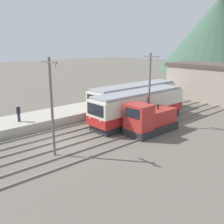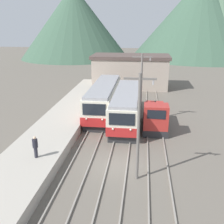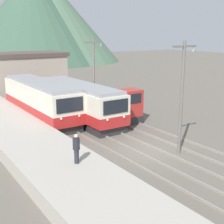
# 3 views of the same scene
# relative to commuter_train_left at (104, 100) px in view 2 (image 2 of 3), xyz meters

# --- Properties ---
(ground_plane) EXTENTS (200.00, 200.00, 0.00)m
(ground_plane) POSITION_rel_commuter_train_left_xyz_m (2.60, -11.90, -1.64)
(ground_plane) COLOR #665E54
(platform_left) EXTENTS (4.50, 54.00, 0.91)m
(platform_left) POSITION_rel_commuter_train_left_xyz_m (-3.65, -11.90, -1.18)
(platform_left) COLOR #ADA599
(platform_left) RESTS_ON ground
(track_left) EXTENTS (1.54, 60.00, 0.14)m
(track_left) POSITION_rel_commuter_train_left_xyz_m (-0.00, -11.90, -1.57)
(track_left) COLOR gray
(track_left) RESTS_ON ground
(track_center) EXTENTS (1.54, 60.00, 0.14)m
(track_center) POSITION_rel_commuter_train_left_xyz_m (2.80, -11.90, -1.57)
(track_center) COLOR gray
(track_center) RESTS_ON ground
(track_right) EXTENTS (1.54, 60.00, 0.14)m
(track_right) POSITION_rel_commuter_train_left_xyz_m (5.80, -11.90, -1.57)
(track_right) COLOR gray
(track_right) RESTS_ON ground
(commuter_train_left) EXTENTS (2.84, 12.54, 3.52)m
(commuter_train_left) POSITION_rel_commuter_train_left_xyz_m (0.00, 0.00, 0.00)
(commuter_train_left) COLOR #28282B
(commuter_train_left) RESTS_ON ground
(commuter_train_center) EXTENTS (2.84, 12.03, 3.39)m
(commuter_train_center) POSITION_rel_commuter_train_left_xyz_m (2.80, -2.35, -0.05)
(commuter_train_center) COLOR #28282B
(commuter_train_center) RESTS_ON ground
(shunting_locomotive) EXTENTS (2.40, 5.50, 3.00)m
(shunting_locomotive) POSITION_rel_commuter_train_left_xyz_m (5.80, -4.16, -0.43)
(shunting_locomotive) COLOR #28282B
(shunting_locomotive) RESTS_ON ground
(catenary_mast_near) EXTENTS (2.00, 0.20, 7.34)m
(catenary_mast_near) POSITION_rel_commuter_train_left_xyz_m (4.31, -13.48, 2.35)
(catenary_mast_near) COLOR slate
(catenary_mast_near) RESTS_ON ground
(catenary_mast_mid) EXTENTS (2.00, 0.20, 7.34)m
(catenary_mast_mid) POSITION_rel_commuter_train_left_xyz_m (4.31, -2.56, 2.35)
(catenary_mast_mid) COLOR slate
(catenary_mast_mid) RESTS_ON ground
(person_on_platform) EXTENTS (0.38, 0.38, 1.66)m
(person_on_platform) POSITION_rel_commuter_train_left_xyz_m (-3.04, -13.02, 0.17)
(person_on_platform) COLOR #282833
(person_on_platform) RESTS_ON platform_left
(station_building) EXTENTS (12.60, 6.30, 5.32)m
(station_building) POSITION_rel_commuter_train_left_xyz_m (2.33, 14.10, 1.04)
(station_building) COLOR #AD9E8E
(station_building) RESTS_ON ground
(mountain_backdrop) EXTENTS (79.34, 43.08, 23.99)m
(mountain_backdrop) POSITION_rel_commuter_train_left_xyz_m (14.42, 57.18, 10.02)
(mountain_backdrop) COLOR #3D5B47
(mountain_backdrop) RESTS_ON ground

